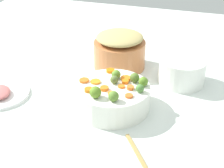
# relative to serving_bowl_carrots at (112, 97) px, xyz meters

# --- Properties ---
(tabletop) EXTENTS (2.40, 2.40, 0.02)m
(tabletop) POSITION_rel_serving_bowl_carrots_xyz_m (0.03, 0.04, -0.06)
(tabletop) COLOR silver
(tabletop) RESTS_ON ground
(serving_bowl_carrots) EXTENTS (0.27, 0.27, 0.09)m
(serving_bowl_carrots) POSITION_rel_serving_bowl_carrots_xyz_m (0.00, 0.00, 0.00)
(serving_bowl_carrots) COLOR white
(serving_bowl_carrots) RESTS_ON tabletop
(metal_pot) EXTENTS (0.23, 0.23, 0.12)m
(metal_pot) POSITION_rel_serving_bowl_carrots_xyz_m (-0.07, 0.33, 0.02)
(metal_pot) COLOR #C47544
(metal_pot) RESTS_ON tabletop
(stuffing_mound) EXTENTS (0.21, 0.21, 0.04)m
(stuffing_mound) POSITION_rel_serving_bowl_carrots_xyz_m (-0.07, 0.33, 0.10)
(stuffing_mound) COLOR tan
(stuffing_mound) RESTS_ON metal_pot
(carrot_slice_0) EXTENTS (0.04, 0.04, 0.01)m
(carrot_slice_0) POSITION_rel_serving_bowl_carrots_xyz_m (0.08, -0.05, 0.05)
(carrot_slice_0) COLOR orange
(carrot_slice_0) RESTS_ON serving_bowl_carrots
(carrot_slice_1) EXTENTS (0.03, 0.03, 0.01)m
(carrot_slice_1) POSITION_rel_serving_bowl_carrots_xyz_m (-0.02, -0.03, 0.05)
(carrot_slice_1) COLOR orange
(carrot_slice_1) RESTS_ON serving_bowl_carrots
(carrot_slice_2) EXTENTS (0.03, 0.03, 0.01)m
(carrot_slice_2) POSITION_rel_serving_bowl_carrots_xyz_m (0.01, -0.05, 0.05)
(carrot_slice_2) COLOR orange
(carrot_slice_2) RESTS_ON serving_bowl_carrots
(carrot_slice_3) EXTENTS (0.03, 0.03, 0.01)m
(carrot_slice_3) POSITION_rel_serving_bowl_carrots_xyz_m (0.04, 0.03, 0.05)
(carrot_slice_3) COLOR orange
(carrot_slice_3) RESTS_ON serving_bowl_carrots
(carrot_slice_4) EXTENTS (0.04, 0.04, 0.01)m
(carrot_slice_4) POSITION_rel_serving_bowl_carrots_xyz_m (-0.04, 0.10, 0.05)
(carrot_slice_4) COLOR orange
(carrot_slice_4) RESTS_ON serving_bowl_carrots
(carrot_slice_5) EXTENTS (0.04, 0.04, 0.01)m
(carrot_slice_5) POSITION_rel_serving_bowl_carrots_xyz_m (0.04, 0.07, 0.05)
(carrot_slice_5) COLOR orange
(carrot_slice_5) RESTS_ON serving_bowl_carrots
(carrot_slice_6) EXTENTS (0.03, 0.03, 0.01)m
(carrot_slice_6) POSITION_rel_serving_bowl_carrots_xyz_m (0.07, 0.00, 0.05)
(carrot_slice_6) COLOR orange
(carrot_slice_6) RESTS_ON serving_bowl_carrots
(carrot_slice_7) EXTENTS (0.05, 0.05, 0.01)m
(carrot_slice_7) POSITION_rel_serving_bowl_carrots_xyz_m (-0.07, 0.01, 0.05)
(carrot_slice_7) COLOR orange
(carrot_slice_7) RESTS_ON serving_bowl_carrots
(carrot_slice_8) EXTENTS (0.05, 0.05, 0.01)m
(carrot_slice_8) POSITION_rel_serving_bowl_carrots_xyz_m (-0.11, 0.00, 0.05)
(carrot_slice_8) COLOR orange
(carrot_slice_8) RESTS_ON serving_bowl_carrots
(carrot_slice_9) EXTENTS (0.04, 0.04, 0.01)m
(carrot_slice_9) POSITION_rel_serving_bowl_carrots_xyz_m (-0.07, -0.06, 0.05)
(carrot_slice_9) COLOR orange
(carrot_slice_9) RESTS_ON serving_bowl_carrots
(carrot_slice_10) EXTENTS (0.03, 0.03, 0.01)m
(carrot_slice_10) POSITION_rel_serving_bowl_carrots_xyz_m (0.03, 0.01, 0.05)
(carrot_slice_10) COLOR orange
(carrot_slice_10) RESTS_ON serving_bowl_carrots
(brussels_sprout_0) EXTENTS (0.04, 0.04, 0.04)m
(brussels_sprout_0) POSITION_rel_serving_bowl_carrots_xyz_m (0.03, -0.09, 0.06)
(brussels_sprout_0) COLOR #577D2D
(brussels_sprout_0) RESTS_ON serving_bowl_carrots
(brussels_sprout_1) EXTENTS (0.04, 0.04, 0.04)m
(brussels_sprout_1) POSITION_rel_serving_bowl_carrots_xyz_m (-0.03, -0.09, 0.07)
(brussels_sprout_1) COLOR #5B8325
(brussels_sprout_1) RESTS_ON serving_bowl_carrots
(brussels_sprout_2) EXTENTS (0.03, 0.03, 0.03)m
(brussels_sprout_2) POSITION_rel_serving_bowl_carrots_xyz_m (0.00, 0.02, 0.06)
(brussels_sprout_2) COLOR #586D35
(brussels_sprout_2) RESTS_ON serving_bowl_carrots
(brussels_sprout_3) EXTENTS (0.04, 0.04, 0.04)m
(brussels_sprout_3) POSITION_rel_serving_bowl_carrots_xyz_m (0.07, 0.06, 0.06)
(brussels_sprout_3) COLOR #526F29
(brussels_sprout_3) RESTS_ON serving_bowl_carrots
(brussels_sprout_4) EXTENTS (0.03, 0.03, 0.03)m
(brussels_sprout_4) POSITION_rel_serving_bowl_carrots_xyz_m (0.10, 0.04, 0.06)
(brussels_sprout_4) COLOR #578226
(brussels_sprout_4) RESTS_ON serving_bowl_carrots
(brussels_sprout_5) EXTENTS (0.03, 0.03, 0.03)m
(brussels_sprout_5) POSITION_rel_serving_bowl_carrots_xyz_m (-0.00, 0.06, 0.06)
(brussels_sprout_5) COLOR olive
(brussels_sprout_5) RESTS_ON serving_bowl_carrots
(brussels_sprout_6) EXTENTS (0.03, 0.03, 0.03)m
(brussels_sprout_6) POSITION_rel_serving_bowl_carrots_xyz_m (0.10, -0.01, 0.06)
(brussels_sprout_6) COLOR #4C7D37
(brussels_sprout_6) RESTS_ON serving_bowl_carrots
(casserole_dish) EXTENTS (0.19, 0.19, 0.11)m
(casserole_dish) POSITION_rel_serving_bowl_carrots_xyz_m (0.22, 0.26, 0.01)
(casserole_dish) COLOR white
(casserole_dish) RESTS_ON tabletop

